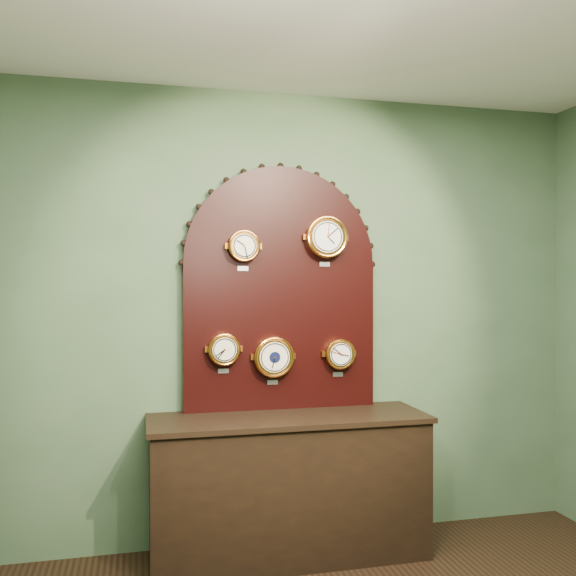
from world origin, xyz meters
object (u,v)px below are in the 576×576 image
object	(u,v)px
display_board	(280,280)
hygrometer	(224,349)
barometer	(274,357)
shop_counter	(289,489)
arabic_clock	(326,237)
roman_clock	(244,246)
tide_clock	(339,354)

from	to	relation	value
display_board	hygrometer	xyz separation A→B (m)	(-0.36, -0.07, -0.41)
display_board	barometer	bearing A→B (deg)	-130.68
shop_counter	arabic_clock	bearing A→B (deg)	28.89
shop_counter	hygrometer	world-z (taller)	hygrometer
display_board	arabic_clock	xyz separation A→B (m)	(0.28, -0.07, 0.27)
hygrometer	roman_clock	bearing A→B (deg)	0.03
shop_counter	arabic_clock	world-z (taller)	arabic_clock
tide_clock	display_board	bearing A→B (deg)	169.76
arabic_clock	hygrometer	world-z (taller)	arabic_clock
display_board	hygrometer	distance (m)	0.55
roman_clock	shop_counter	bearing A→B (deg)	-32.57
hygrometer	display_board	bearing A→B (deg)	10.32
roman_clock	arabic_clock	distance (m)	0.52
barometer	display_board	bearing A→B (deg)	49.32
display_board	tide_clock	size ratio (longest dim) A/B	6.32
roman_clock	tide_clock	xyz separation A→B (m)	(0.60, 0.00, -0.67)
shop_counter	roman_clock	bearing A→B (deg)	147.43
tide_clock	barometer	bearing A→B (deg)	-179.78
shop_counter	roman_clock	xyz separation A→B (m)	(-0.24, 0.15, 1.43)
arabic_clock	barometer	xyz separation A→B (m)	(-0.33, 0.00, -0.73)
roman_clock	hygrometer	xyz separation A→B (m)	(-0.12, -0.00, -0.62)
arabic_clock	tide_clock	bearing A→B (deg)	1.22
roman_clock	barometer	xyz separation A→B (m)	(0.18, -0.00, -0.67)
display_board	arabic_clock	bearing A→B (deg)	-13.72
roman_clock	arabic_clock	world-z (taller)	arabic_clock
arabic_clock	barometer	distance (m)	0.81
display_board	roman_clock	size ratio (longest dim) A/B	6.25
arabic_clock	hygrometer	bearing A→B (deg)	179.84
arabic_clock	hygrometer	distance (m)	0.93
arabic_clock	tide_clock	distance (m)	0.73
barometer	tide_clock	bearing A→B (deg)	0.22
shop_counter	tide_clock	distance (m)	0.86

